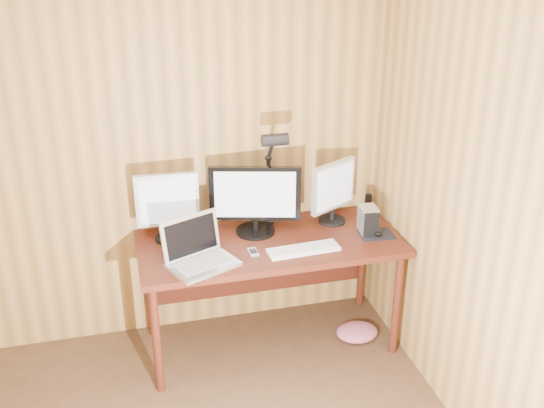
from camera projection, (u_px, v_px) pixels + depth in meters
name	position (u px, v px, depth m)	size (l,w,h in m)	color
room_shell	(112.00, 363.00, 2.03)	(4.00, 4.00, 4.00)	#4A301C
desk	(267.00, 253.00, 4.00)	(1.60, 0.70, 0.75)	#491A0F
monitor_center	(255.00, 199.00, 3.90)	(0.55, 0.24, 0.44)	black
monitor_left	(168.00, 205.00, 3.81)	(0.38, 0.18, 0.43)	black
monitor_right	(333.00, 191.00, 4.04)	(0.33, 0.20, 0.41)	black
laptop	(198.00, 253.00, 3.61)	(0.45, 0.41, 0.26)	silver
keyboard	(303.00, 249.00, 3.76)	(0.44, 0.16, 0.02)	white
mousepad	(376.00, 234.00, 3.96)	(0.21, 0.17, 0.00)	black
mouse	(377.00, 231.00, 3.95)	(0.07, 0.11, 0.04)	black
hard_drive	(368.00, 220.00, 3.96)	(0.12, 0.16, 0.17)	silver
phone	(253.00, 252.00, 3.74)	(0.05, 0.10, 0.01)	silver
speaker	(368.00, 202.00, 4.29)	(0.05, 0.05, 0.11)	black
desk_lamp	(272.00, 165.00, 3.87)	(0.16, 0.23, 0.69)	black
fabric_pile	(357.00, 332.00, 4.22)	(0.28, 0.23, 0.09)	#B7596C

